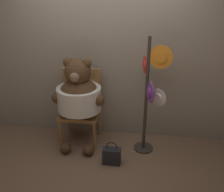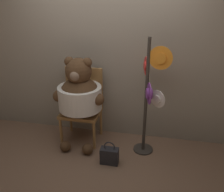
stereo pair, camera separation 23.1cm
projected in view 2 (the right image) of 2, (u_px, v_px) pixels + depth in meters
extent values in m
plane|color=brown|center=(99.00, 158.00, 3.45)|extent=(14.00, 14.00, 0.00)
cube|color=gray|center=(110.00, 52.00, 3.60)|extent=(8.00, 0.10, 2.62)
cylinder|color=#9E703D|center=(61.00, 132.00, 3.65)|extent=(0.04, 0.04, 0.43)
cylinder|color=#9E703D|center=(94.00, 136.00, 3.56)|extent=(0.04, 0.04, 0.43)
cylinder|color=#9E703D|center=(71.00, 119.00, 4.02)|extent=(0.04, 0.04, 0.43)
cylinder|color=#9E703D|center=(101.00, 122.00, 3.92)|extent=(0.04, 0.04, 0.43)
cube|color=#9E703D|center=(81.00, 113.00, 3.69)|extent=(0.56, 0.46, 0.05)
cube|color=#9E703D|center=(84.00, 87.00, 3.75)|extent=(0.56, 0.04, 0.61)
sphere|color=#4C331E|center=(80.00, 98.00, 3.51)|extent=(0.60, 0.60, 0.60)
cylinder|color=silver|center=(80.00, 98.00, 3.51)|extent=(0.61, 0.61, 0.33)
sphere|color=#4C331E|center=(79.00, 71.00, 3.36)|extent=(0.36, 0.36, 0.36)
sphere|color=#4C331E|center=(69.00, 61.00, 3.33)|extent=(0.13, 0.13, 0.13)
sphere|color=#4C331E|center=(87.00, 63.00, 3.28)|extent=(0.13, 0.13, 0.13)
sphere|color=#7A604C|center=(75.00, 76.00, 3.23)|extent=(0.13, 0.13, 0.13)
sphere|color=#4C331E|center=(59.00, 96.00, 3.49)|extent=(0.17, 0.17, 0.17)
sphere|color=#4C331E|center=(98.00, 99.00, 3.38)|extent=(0.17, 0.17, 0.17)
sphere|color=#4C331E|center=(65.00, 146.00, 3.56)|extent=(0.16, 0.16, 0.16)
sphere|color=#4C331E|center=(88.00, 149.00, 3.50)|extent=(0.16, 0.16, 0.16)
cylinder|color=#332D28|center=(143.00, 149.00, 3.62)|extent=(0.28, 0.28, 0.02)
cylinder|color=#332D28|center=(146.00, 99.00, 3.30)|extent=(0.04, 0.04, 1.62)
cylinder|color=orange|center=(161.00, 58.00, 3.02)|extent=(0.29, 0.06, 0.29)
cylinder|color=orange|center=(161.00, 58.00, 3.02)|extent=(0.15, 0.07, 0.14)
cylinder|color=red|center=(146.00, 66.00, 3.26)|extent=(0.07, 0.24, 0.24)
cylinder|color=red|center=(146.00, 66.00, 3.26)|extent=(0.08, 0.13, 0.12)
cylinder|color=silver|center=(158.00, 99.00, 3.13)|extent=(0.19, 0.16, 0.23)
cylinder|color=silver|center=(158.00, 99.00, 3.13)|extent=(0.12, 0.12, 0.11)
cylinder|color=#7A388E|center=(149.00, 94.00, 3.06)|extent=(0.07, 0.26, 0.27)
cylinder|color=#7A388E|center=(149.00, 94.00, 3.06)|extent=(0.10, 0.14, 0.13)
cube|color=#232328|center=(109.00, 156.00, 3.30)|extent=(0.24, 0.12, 0.23)
torus|color=#232328|center=(109.00, 147.00, 3.24)|extent=(0.15, 0.02, 0.15)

